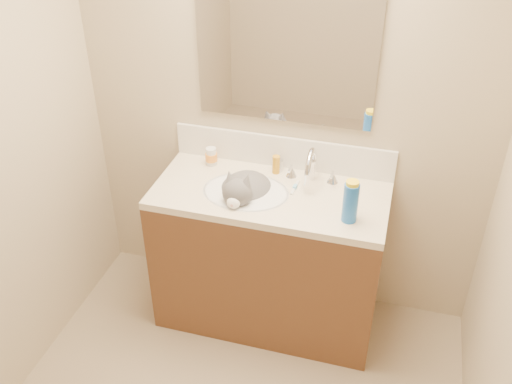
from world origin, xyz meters
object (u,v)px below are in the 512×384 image
Objects in this scene: faucet at (311,169)px; pill_bottle at (211,156)px; vanity_cabinet at (269,260)px; spray_can at (350,203)px; cat at (245,194)px; silver_jar at (278,165)px; amber_bottle at (276,165)px; basin at (246,203)px.

faucet reaches higher than pill_bottle.
spray_can is (0.42, -0.13, 0.55)m from vanity_cabinet.
cat reaches higher than pill_bottle.
spray_can reaches higher than silver_jar.
vanity_cabinet is 11.88× the size of amber_bottle.
faucet reaches higher than basin.
spray_can reaches higher than amber_bottle.
silver_jar is at bearing 62.64° from cat.
vanity_cabinet is at bearing 4.39° from cat.
faucet is 0.21m from silver_jar.
cat is (-0.13, -0.01, 0.42)m from vanity_cabinet.
spray_can is at bearing -36.57° from amber_bottle.
faucet reaches higher than vanity_cabinet.
pill_bottle and amber_bottle have the same top height.
faucet is at bearing 29.12° from basin.
faucet reaches higher than amber_bottle.
cat reaches higher than basin.
cat is at bearing 117.44° from basin.
basin is 0.38m from faucet.
cat reaches higher than vanity_cabinet.
vanity_cabinet is 0.65m from pill_bottle.
pill_bottle is 0.37m from silver_jar.
amber_bottle is (-0.20, 0.05, -0.04)m from faucet.
silver_jar is (-0.01, 0.21, 0.48)m from vanity_cabinet.
amber_bottle is (0.36, 0.01, 0.00)m from pill_bottle.
pill_bottle reaches higher than basin.
cat is at bearing -117.99° from silver_jar.
cat is at bearing -154.90° from faucet.
pill_bottle reaches higher than silver_jar.
faucet is 2.77× the size of amber_bottle.
silver_jar is at bearing 158.34° from faucet.
silver_jar is 0.32× the size of spray_can.
cat is 4.03× the size of pill_bottle.
spray_can is at bearing -17.66° from vanity_cabinet.
vanity_cabinet is 2.67× the size of basin.
cat is (-0.01, 0.02, 0.04)m from basin.
amber_bottle reaches higher than silver_jar.
spray_can reaches higher than basin.
silver_jar is 0.03m from amber_bottle.
cat is at bearing 167.22° from spray_can.
vanity_cabinet is 0.58m from faucet.
vanity_cabinet is 2.97× the size of cat.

